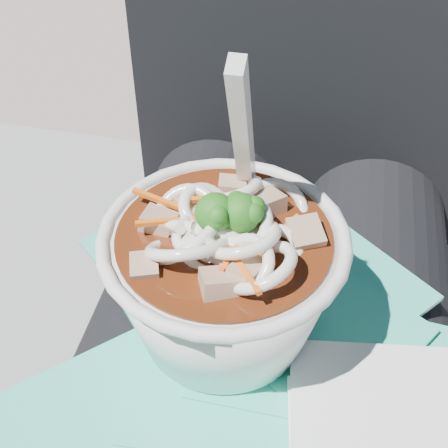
% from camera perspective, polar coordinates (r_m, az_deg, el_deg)
% --- Properties ---
extents(stone_ledge, '(1.01, 0.52, 0.43)m').
position_cam_1_polar(stone_ledge, '(0.86, 4.29, -16.41)').
color(stone_ledge, slate).
rests_on(stone_ledge, ground).
extents(lap, '(0.31, 0.48, 0.15)m').
position_cam_1_polar(lap, '(0.53, 3.53, -14.25)').
color(lap, black).
rests_on(lap, stone_ledge).
extents(person_body, '(0.34, 0.94, 0.98)m').
position_cam_1_polar(person_body, '(0.56, 5.10, -4.77)').
color(person_body, black).
rests_on(person_body, ground).
extents(plastic_bag, '(0.37, 0.41, 0.01)m').
position_cam_1_polar(plastic_bag, '(0.45, 3.04, -12.04)').
color(plastic_bag, '#2FC3A5').
rests_on(plastic_bag, lap).
extents(udon_bowl, '(0.18, 0.18, 0.21)m').
position_cam_1_polar(udon_bowl, '(0.41, 0.01, -4.27)').
color(udon_bowl, white).
rests_on(udon_bowl, plastic_bag).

